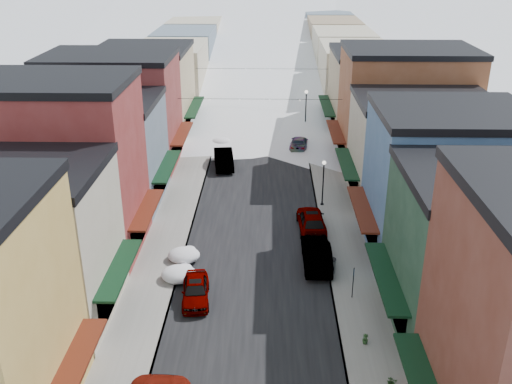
{
  "coord_description": "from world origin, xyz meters",
  "views": [
    {
      "loc": [
        0.95,
        -15.61,
        20.37
      ],
      "look_at": [
        0.0,
        24.48,
        2.87
      ],
      "focal_mm": 40.0,
      "sensor_mm": 36.0,
      "label": 1
    }
  ],
  "objects_px": {
    "car_silver_sedan": "(196,290)",
    "car_green_sedan": "(317,254)",
    "streetlamp_near": "(323,177)",
    "car_dark_hatch": "(224,159)",
    "trash_can": "(331,265)"
  },
  "relations": [
    {
      "from": "car_silver_sedan",
      "to": "car_green_sedan",
      "type": "height_order",
      "value": "car_green_sedan"
    },
    {
      "from": "car_green_sedan",
      "to": "streetlamp_near",
      "type": "bearing_deg",
      "value": -97.88
    },
    {
      "from": "car_dark_hatch",
      "to": "streetlamp_near",
      "type": "height_order",
      "value": "streetlamp_near"
    },
    {
      "from": "car_silver_sedan",
      "to": "trash_can",
      "type": "distance_m",
      "value": 9.27
    },
    {
      "from": "car_dark_hatch",
      "to": "streetlamp_near",
      "type": "distance_m",
      "value": 12.89
    },
    {
      "from": "car_green_sedan",
      "to": "trash_can",
      "type": "height_order",
      "value": "car_green_sedan"
    },
    {
      "from": "car_silver_sedan",
      "to": "car_dark_hatch",
      "type": "xyz_separation_m",
      "value": [
        0.0,
        23.12,
        0.14
      ]
    },
    {
      "from": "car_dark_hatch",
      "to": "car_green_sedan",
      "type": "distance_m",
      "value": 20.22
    },
    {
      "from": "car_green_sedan",
      "to": "streetlamp_near",
      "type": "xyz_separation_m",
      "value": [
        1.2,
        9.6,
        1.77
      ]
    },
    {
      "from": "car_dark_hatch",
      "to": "trash_can",
      "type": "relative_size",
      "value": 4.94
    },
    {
      "from": "car_green_sedan",
      "to": "trash_can",
      "type": "distance_m",
      "value": 1.56
    },
    {
      "from": "trash_can",
      "to": "streetlamp_near",
      "type": "height_order",
      "value": "streetlamp_near"
    },
    {
      "from": "car_silver_sedan",
      "to": "car_dark_hatch",
      "type": "bearing_deg",
      "value": 84.47
    },
    {
      "from": "car_dark_hatch",
      "to": "trash_can",
      "type": "bearing_deg",
      "value": -74.05
    },
    {
      "from": "car_silver_sedan",
      "to": "car_dark_hatch",
      "type": "distance_m",
      "value": 23.12
    }
  ]
}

